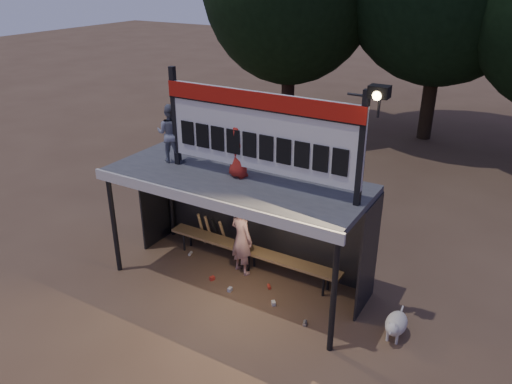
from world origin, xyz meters
TOP-DOWN VIEW (x-y plane):
  - ground at (0.00, 0.00)m, footprint 80.00×80.00m
  - player at (-0.12, 0.36)m, footprint 0.66×0.53m
  - child_a at (-1.54, 0.06)m, footprint 0.67×0.59m
  - child_b at (0.03, 0.05)m, footprint 0.54×0.41m
  - dugout_shelter at (0.00, 0.24)m, footprint 5.10×2.08m
  - scoreboard_assembly at (0.56, -0.01)m, footprint 4.10×0.27m
  - bench at (0.00, 0.55)m, footprint 4.00×0.35m
  - dog at (3.25, -0.05)m, footprint 0.36×0.81m
  - bats at (-1.18, 0.82)m, footprint 0.67×0.35m
  - litter at (0.26, -0.17)m, footprint 3.32×1.00m

SIDE VIEW (x-z plane):
  - ground at x=0.00m, z-range 0.00..0.00m
  - litter at x=0.26m, z-range 0.00..0.08m
  - dog at x=3.25m, z-range 0.03..0.53m
  - bats at x=-1.18m, z-range 0.01..0.85m
  - bench at x=0.00m, z-range 0.19..0.67m
  - player at x=-0.12m, z-range 0.00..1.57m
  - dugout_shelter at x=0.00m, z-range 0.69..3.01m
  - child_b at x=0.03m, z-range 2.32..3.31m
  - child_a at x=-1.54m, z-range 2.32..3.49m
  - scoreboard_assembly at x=0.56m, z-range 2.33..4.32m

